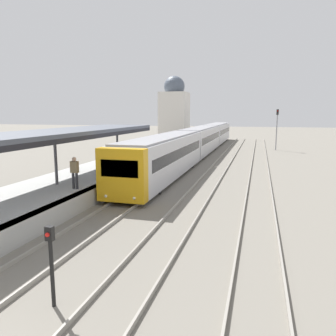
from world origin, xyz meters
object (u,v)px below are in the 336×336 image
object	(u,v)px
signal_post_near	(51,258)
signal_mast_far	(277,125)
person_on_platform	(75,171)
train_near	(201,139)

from	to	relation	value
signal_post_near	signal_mast_far	size ratio (longest dim) A/B	0.39
person_on_platform	signal_post_near	bearing A→B (deg)	-62.30
person_on_platform	train_near	bearing A→B (deg)	84.26
train_near	signal_mast_far	xyz separation A→B (m)	(8.88, 6.57, 1.57)
person_on_platform	signal_mast_far	xyz separation A→B (m)	(11.27, 30.43, 1.47)
person_on_platform	signal_mast_far	size ratio (longest dim) A/B	0.31
signal_post_near	signal_mast_far	xyz separation A→B (m)	(6.95, 38.66, 2.04)
signal_post_near	signal_mast_far	distance (m)	39.33
person_on_platform	signal_mast_far	distance (m)	32.48
train_near	signal_post_near	bearing A→B (deg)	-86.57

